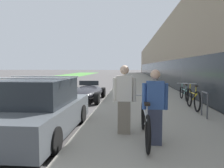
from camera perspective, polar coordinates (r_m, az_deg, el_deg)
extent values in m
cube|color=gray|center=(24.32, 7.01, 0.44)|extent=(4.65, 70.00, 0.16)
cube|color=gray|center=(33.32, 19.39, 6.56)|extent=(10.00, 70.00, 6.22)
cube|color=#1E2328|center=(32.42, 10.77, 3.51)|extent=(0.10, 63.00, 2.20)
cube|color=#478438|center=(30.73, -18.12, 1.00)|extent=(5.74, 70.00, 0.03)
torus|color=black|center=(5.93, 8.11, -8.13)|extent=(0.06, 0.75, 0.75)
torus|color=black|center=(4.37, 9.35, -12.80)|extent=(0.06, 0.75, 0.75)
cylinder|color=#B7BCC1|center=(5.09, 8.66, -7.62)|extent=(0.04, 1.38, 0.04)
cylinder|color=#B7BCC1|center=(4.80, 8.91, -9.69)|extent=(0.04, 0.82, 0.35)
cylinder|color=#B7BCC1|center=(4.55, 9.12, -7.09)|extent=(0.03, 0.03, 0.31)
cube|color=black|center=(4.53, 9.15, -5.15)|extent=(0.11, 0.22, 0.05)
cylinder|color=#B7BCC1|center=(5.73, 8.23, -4.57)|extent=(0.03, 0.03, 0.33)
cylinder|color=silver|center=(5.70, 8.25, -2.94)|extent=(0.52, 0.03, 0.03)
cube|color=#33384C|center=(4.88, 11.05, -10.83)|extent=(0.30, 0.21, 0.78)
cube|color=#33518E|center=(4.74, 11.18, -2.82)|extent=(0.36, 0.21, 0.60)
cylinder|color=#33518E|center=(4.73, 8.42, -3.18)|extent=(0.09, 0.09, 0.56)
cylinder|color=#33518E|center=(4.78, 13.89, -3.19)|extent=(0.09, 0.09, 0.56)
sphere|color=tan|center=(4.71, 11.26, 2.44)|extent=(0.21, 0.21, 0.21)
cube|color=#756B5B|center=(5.55, 3.21, -8.63)|extent=(0.32, 0.23, 0.82)
cube|color=beige|center=(5.43, 3.24, -1.15)|extent=(0.38, 0.23, 0.63)
cylinder|color=beige|center=(5.44, 0.70, -1.47)|extent=(0.10, 0.10, 0.59)
cylinder|color=beige|center=(5.43, 5.79, -1.51)|extent=(0.10, 0.10, 0.59)
sphere|color=beige|center=(5.40, 3.26, 3.71)|extent=(0.22, 0.22, 0.22)
cylinder|color=#4C4C51|center=(7.62, 23.67, -5.37)|extent=(0.05, 0.05, 0.82)
cylinder|color=#4C4C51|center=(8.13, 22.41, -4.72)|extent=(0.05, 0.05, 0.82)
cylinder|color=#4C4C51|center=(7.82, 23.11, -2.07)|extent=(0.05, 0.55, 0.05)
torus|color=black|center=(9.71, 19.52, -3.28)|extent=(0.06, 0.78, 0.78)
torus|color=black|center=(8.66, 21.37, -4.26)|extent=(0.06, 0.78, 0.78)
cylinder|color=yellow|center=(9.16, 20.43, -2.28)|extent=(0.04, 0.94, 0.04)
cylinder|color=yellow|center=(8.96, 20.79, -3.15)|extent=(0.04, 0.57, 0.35)
cylinder|color=yellow|center=(8.80, 21.08, -1.51)|extent=(0.03, 0.03, 0.32)
cube|color=black|center=(8.79, 21.11, -0.46)|extent=(0.11, 0.22, 0.05)
cylinder|color=yellow|center=(9.58, 19.72, -0.94)|extent=(0.03, 0.03, 0.34)
cylinder|color=silver|center=(9.57, 19.75, 0.07)|extent=(0.52, 0.03, 0.03)
torus|color=black|center=(11.97, 17.69, -2.08)|extent=(0.05, 0.66, 0.66)
torus|color=black|center=(10.88, 19.01, -2.77)|extent=(0.05, 0.66, 0.66)
cylinder|color=#7AD1C6|center=(11.40, 18.34, -1.42)|extent=(0.04, 0.96, 0.04)
cylinder|color=#7AD1C6|center=(11.19, 18.60, -2.01)|extent=(0.04, 0.58, 0.30)
cylinder|color=#7AD1C6|center=(11.04, 18.80, -0.91)|extent=(0.03, 0.03, 0.27)
cube|color=black|center=(11.03, 18.82, -0.21)|extent=(0.11, 0.22, 0.05)
cylinder|color=#7AD1C6|center=(11.85, 17.83, -0.49)|extent=(0.03, 0.03, 0.29)
cylinder|color=silver|center=(11.84, 17.85, 0.20)|extent=(0.52, 0.03, 0.03)
cube|color=#4C5156|center=(6.22, -18.64, -8.10)|extent=(1.86, 4.26, 0.69)
cube|color=#1E2328|center=(6.11, -18.80, -1.92)|extent=(1.60, 2.13, 0.66)
cylinder|color=silver|center=(6.52, -17.24, 1.88)|extent=(1.98, 0.04, 0.04)
cylinder|color=silver|center=(5.66, -20.80, 1.40)|extent=(1.98, 0.04, 0.04)
cylinder|color=black|center=(7.76, -20.73, -7.12)|extent=(0.22, 0.60, 0.60)
cylinder|color=black|center=(7.19, -8.07, -7.78)|extent=(0.22, 0.60, 0.60)
cylinder|color=black|center=(4.82, -15.06, -14.16)|extent=(0.22, 0.60, 0.60)
ellipsoid|color=black|center=(11.84, -6.52, -2.09)|extent=(1.57, 4.23, 0.65)
cube|color=#1E2328|center=(12.31, -6.06, 0.25)|extent=(1.10, 0.04, 0.26)
cylinder|color=black|center=(13.20, -8.58, -2.12)|extent=(0.22, 0.60, 0.60)
cylinder|color=black|center=(12.94, -2.28, -2.20)|extent=(0.22, 0.60, 0.60)
cylinder|color=black|center=(10.85, -11.58, -3.62)|extent=(0.22, 0.60, 0.60)
cylinder|color=black|center=(10.54, -3.92, -3.78)|extent=(0.22, 0.60, 0.60)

